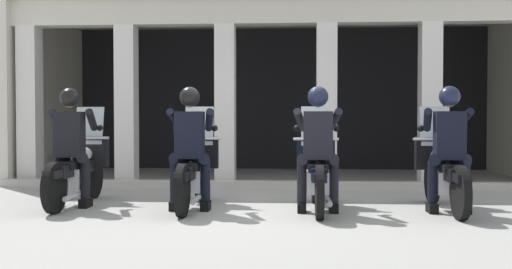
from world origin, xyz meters
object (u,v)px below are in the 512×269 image
Objects in this scene: police_officer_center_right at (318,138)px; police_officer_far_right at (449,138)px; police_officer_far_left at (70,137)px; motorcycle_center_right at (317,171)px; police_officer_center_left at (190,137)px; motorcycle_center_left at (194,169)px; motorcycle_far_right at (443,171)px; motorcycle_far_left at (79,168)px.

police_officer_center_right and police_officer_far_right have the same top height.
police_officer_center_right is at bearing -11.99° from police_officer_far_left.
motorcycle_center_right is 1.29× the size of police_officer_far_right.
police_officer_center_left is 1.63m from police_officer_center_right.
police_officer_center_right reaches higher than motorcycle_center_left.
motorcycle_far_right is at bearing -4.44° from police_officer_center_left.
police_officer_center_left and police_officer_far_right have the same top height.
police_officer_far_right is (3.26, 0.00, 0.00)m from police_officer_center_left.
motorcycle_center_right is (3.26, 0.08, -0.44)m from police_officer_far_left.
police_officer_far_left reaches higher than motorcycle_center_right.
motorcycle_center_right is at bearing -7.01° from police_officer_far_left.
police_officer_far_right is (1.63, -0.22, 0.44)m from motorcycle_center_right.
motorcycle_far_left is 1.29× the size of police_officer_far_right.
police_officer_center_left is (1.63, -0.43, 0.44)m from motorcycle_far_left.
motorcycle_center_left is (1.63, 0.13, -0.44)m from police_officer_far_left.
motorcycle_center_left is (1.63, -0.15, 0.00)m from motorcycle_far_left.
motorcycle_far_left is 4.92m from police_officer_far_right.
police_officer_far_left is at bearing -98.67° from motorcycle_far_left.
police_officer_center_right is 1.00× the size of police_officer_far_right.
motorcycle_center_right is at bearing 167.22° from motorcycle_far_right.
motorcycle_center_left is 1.00× the size of motorcycle_center_right.
motorcycle_center_right is at bearing 85.18° from police_officer_center_right.
police_officer_far_right is at bearing -13.43° from motorcycle_far_left.
police_officer_far_right is at bearing -12.42° from motorcycle_center_right.
motorcycle_center_right and motorcycle_far_right have the same top height.
police_officer_center_left is at bearing 165.21° from police_officer_far_right.
police_officer_center_left is 0.78× the size of motorcycle_center_right.
motorcycle_far_left is 1.00× the size of motorcycle_center_right.
police_officer_center_right is (1.63, -0.34, 0.44)m from motorcycle_center_left.
motorcycle_far_left and motorcycle_far_right have the same top height.
motorcycle_far_left is 1.29× the size of police_officer_center_left.
motorcycle_center_left is 1.29× the size of police_officer_center_left.
police_officer_center_right is 0.78× the size of motorcycle_far_right.
police_officer_center_left reaches higher than motorcycle_center_left.
motorcycle_center_left is 1.00× the size of motorcycle_far_right.
motorcycle_far_left is at bearing 171.86° from motorcycle_center_right.
motorcycle_center_right is 1.63m from motorcycle_far_right.
motorcycle_far_left is 3.26m from motorcycle_center_right.
police_officer_far_right is at bearing -105.11° from motorcycle_far_right.
police_officer_far_left is 4.89m from police_officer_far_right.
motorcycle_center_right is 1.29× the size of police_officer_center_right.
police_officer_center_right is (-0.00, -0.28, 0.44)m from motorcycle_center_right.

